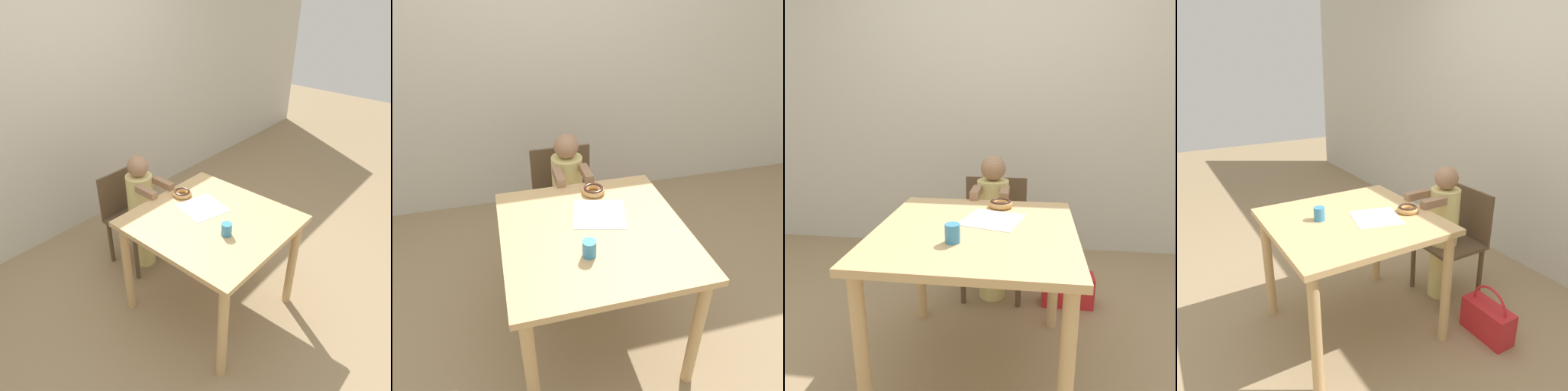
# 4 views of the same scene
# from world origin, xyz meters

# --- Properties ---
(ground_plane) EXTENTS (12.00, 12.00, 0.00)m
(ground_plane) POSITION_xyz_m (0.00, 0.00, 0.00)
(ground_plane) COLOR #997F5B
(wall_back) EXTENTS (8.00, 0.05, 2.50)m
(wall_back) POSITION_xyz_m (0.00, 1.64, 1.25)
(wall_back) COLOR beige
(wall_back) RESTS_ON ground_plane
(dining_table) EXTENTS (0.92, 0.95, 0.76)m
(dining_table) POSITION_xyz_m (0.00, 0.00, 0.65)
(dining_table) COLOR tan
(dining_table) RESTS_ON ground_plane
(chair) EXTENTS (0.43, 0.39, 0.79)m
(chair) POSITION_xyz_m (0.01, 0.82, 0.42)
(chair) COLOR brown
(chair) RESTS_ON ground_plane
(child_figure) EXTENTS (0.22, 0.37, 0.98)m
(child_figure) POSITION_xyz_m (0.01, 0.71, 0.51)
(child_figure) COLOR #E0D17F
(child_figure) RESTS_ON ground_plane
(donut) EXTENTS (0.13, 0.13, 0.04)m
(donut) POSITION_xyz_m (0.09, 0.34, 0.78)
(donut) COLOR tan
(donut) RESTS_ON dining_table
(napkin) EXTENTS (0.33, 0.33, 0.00)m
(napkin) POSITION_xyz_m (0.07, 0.13, 0.76)
(napkin) COLOR white
(napkin) RESTS_ON dining_table
(handbag) EXTENTS (0.33, 0.14, 0.35)m
(handbag) POSITION_xyz_m (0.52, 0.68, 0.12)
(handbag) COLOR red
(handbag) RESTS_ON ground_plane
(cup) EXTENTS (0.07, 0.07, 0.08)m
(cup) POSITION_xyz_m (-0.07, -0.17, 0.80)
(cup) COLOR teal
(cup) RESTS_ON dining_table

